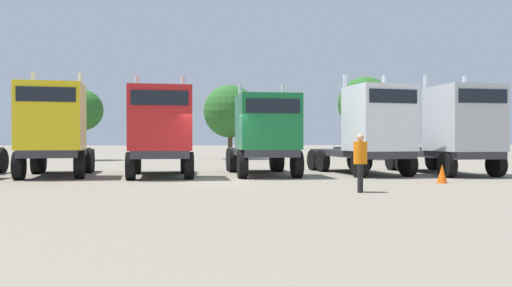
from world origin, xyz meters
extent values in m
plane|color=gray|center=(0.00, 0.00, 0.00)|extent=(200.00, 200.00, 0.00)
cylinder|color=black|center=(-9.59, 5.15, 0.56)|extent=(0.36, 1.12, 1.12)
cube|color=#333338|center=(-6.59, 3.42, 0.99)|extent=(2.84, 5.94, 0.30)
cube|color=yellow|center=(-6.40, 1.78, 2.45)|extent=(2.66, 2.69, 2.62)
cube|color=black|center=(-6.26, 0.56, 3.23)|extent=(2.09, 0.28, 0.55)
cylinder|color=silver|center=(-5.62, 3.25, 2.75)|extent=(0.20, 0.20, 3.22)
cylinder|color=silver|center=(-7.51, 3.03, 2.75)|extent=(0.20, 0.20, 3.22)
cylinder|color=#333338|center=(-6.74, 4.67, 1.20)|extent=(1.22, 1.22, 0.12)
cylinder|color=black|center=(-5.25, 1.40, 0.54)|extent=(0.47, 1.12, 1.09)
cylinder|color=black|center=(-7.44, 1.14, 0.54)|extent=(0.47, 1.12, 1.09)
cylinder|color=black|center=(-5.65, 4.80, 0.54)|extent=(0.47, 1.12, 1.09)
cylinder|color=black|center=(-7.83, 4.55, 0.54)|extent=(0.47, 1.12, 1.09)
cylinder|color=black|center=(-5.77, 5.89, 0.54)|extent=(0.47, 1.12, 1.09)
cylinder|color=black|center=(-7.96, 5.64, 0.54)|extent=(0.47, 1.12, 1.09)
cube|color=#333338|center=(-2.23, 2.81, 0.97)|extent=(2.57, 5.86, 0.30)
cube|color=red|center=(-2.12, 1.12, 2.36)|extent=(2.55, 2.50, 2.49)
cube|color=black|center=(-2.04, -0.07, 3.09)|extent=(2.10, 0.18, 0.55)
cylinder|color=silver|center=(-1.25, 2.50, 2.66)|extent=(0.19, 0.19, 3.09)
cylinder|color=silver|center=(-3.15, 2.38, 2.66)|extent=(0.19, 0.19, 3.09)
cylinder|color=#333338|center=(-2.31, 4.06, 1.18)|extent=(1.17, 1.17, 0.12)
cylinder|color=black|center=(-0.99, 0.72, 0.53)|extent=(0.42, 1.09, 1.07)
cylinder|color=black|center=(-3.18, 0.57, 0.53)|extent=(0.42, 1.09, 1.07)
cylinder|color=black|center=(-1.21, 4.14, 0.53)|extent=(0.42, 1.09, 1.07)
cylinder|color=black|center=(-3.41, 4.00, 0.53)|extent=(0.42, 1.09, 1.07)
cylinder|color=black|center=(-1.28, 5.24, 0.53)|extent=(0.42, 1.09, 1.07)
cylinder|color=black|center=(-3.48, 5.09, 0.53)|extent=(0.42, 1.09, 1.07)
cube|color=#333338|center=(2.12, 3.23, 0.99)|extent=(2.41, 6.19, 0.30)
cube|color=#197238|center=(2.19, 1.46, 2.25)|extent=(2.49, 2.66, 2.22)
cube|color=black|center=(2.23, 0.16, 2.83)|extent=(2.10, 0.11, 0.55)
cylinder|color=silver|center=(3.08, 2.94, 2.55)|extent=(0.19, 0.19, 2.82)
cylinder|color=silver|center=(1.19, 2.87, 2.55)|extent=(0.19, 0.19, 2.82)
cylinder|color=#333338|center=(2.08, 4.58, 1.20)|extent=(1.14, 1.14, 0.12)
cylinder|color=black|center=(3.31, 0.91, 0.55)|extent=(0.39, 1.10, 1.09)
cylinder|color=black|center=(1.11, 0.84, 0.55)|extent=(0.39, 1.10, 1.09)
cylinder|color=black|center=(3.17, 4.73, 0.55)|extent=(0.39, 1.10, 1.09)
cylinder|color=black|center=(0.97, 4.65, 0.55)|extent=(0.39, 1.10, 1.09)
cylinder|color=black|center=(3.13, 5.83, 0.55)|extent=(0.39, 1.10, 1.09)
cylinder|color=black|center=(0.93, 5.75, 0.55)|extent=(0.39, 1.10, 1.09)
cube|color=#333338|center=(6.57, 3.27, 0.91)|extent=(3.14, 6.39, 0.30)
cube|color=white|center=(6.88, 1.36, 2.42)|extent=(2.72, 2.60, 2.72)
cube|color=black|center=(7.06, 0.23, 3.26)|extent=(2.08, 0.37, 0.55)
cylinder|color=silver|center=(7.61, 2.77, 2.72)|extent=(0.21, 0.21, 3.32)
cylinder|color=silver|center=(5.74, 2.47, 2.72)|extent=(0.21, 0.21, 3.32)
cylinder|color=#333338|center=(6.36, 4.60, 1.12)|extent=(1.26, 1.26, 0.12)
cylinder|color=black|center=(8.03, 1.11, 0.51)|extent=(0.50, 1.06, 1.01)
cylinder|color=black|center=(5.86, 0.77, 0.51)|extent=(0.50, 1.06, 1.01)
cylinder|color=black|center=(7.43, 4.89, 0.51)|extent=(0.50, 1.06, 1.01)
cylinder|color=black|center=(5.26, 4.54, 0.51)|extent=(0.50, 1.06, 1.01)
cylinder|color=black|center=(7.26, 5.98, 0.51)|extent=(0.50, 1.06, 1.01)
cylinder|color=black|center=(5.08, 5.63, 0.51)|extent=(0.50, 1.06, 1.01)
cube|color=#333338|center=(10.29, 2.80, 0.90)|extent=(2.62, 6.33, 0.30)
cube|color=#B7BABF|center=(10.41, 1.00, 2.41)|extent=(2.57, 2.74, 2.72)
cube|color=black|center=(10.50, -0.31, 3.25)|extent=(2.10, 0.18, 0.55)
cylinder|color=silver|center=(11.26, 2.50, 2.71)|extent=(0.19, 0.19, 3.32)
cylinder|color=silver|center=(9.36, 2.37, 2.71)|extent=(0.19, 0.19, 3.32)
cylinder|color=#333338|center=(10.19, 4.16, 1.11)|extent=(1.17, 1.17, 0.12)
cylinder|color=black|center=(11.55, 0.48, 0.50)|extent=(0.42, 1.02, 1.00)
cylinder|color=black|center=(9.35, 0.33, 0.50)|extent=(0.42, 1.02, 1.00)
cylinder|color=black|center=(11.28, 4.37, 0.50)|extent=(0.42, 1.02, 1.00)
cylinder|color=black|center=(9.09, 4.22, 0.50)|extent=(0.42, 1.02, 1.00)
cylinder|color=black|center=(11.21, 5.47, 0.50)|extent=(0.42, 1.02, 1.00)
cylinder|color=black|center=(9.01, 5.32, 0.50)|extent=(0.42, 1.02, 1.00)
cylinder|color=black|center=(4.07, -4.80, 0.42)|extent=(0.20, 0.20, 0.83)
cylinder|color=black|center=(4.16, -4.54, 0.42)|extent=(0.20, 0.20, 0.83)
cylinder|color=orange|center=(4.11, -4.67, 1.16)|extent=(0.51, 0.51, 0.66)
sphere|color=tan|center=(4.11, -4.67, 1.60)|extent=(0.23, 0.23, 0.23)
cone|color=#F2590C|center=(7.95, -2.05, 0.34)|extent=(0.36, 0.36, 0.67)
cylinder|color=#4C3823|center=(-9.00, 18.91, 1.23)|extent=(0.36, 0.36, 2.46)
sphere|color=#286023|center=(-9.00, 18.91, 3.66)|extent=(2.99, 2.99, 2.99)
cylinder|color=#4C3823|center=(1.81, 20.19, 1.02)|extent=(0.36, 0.36, 2.05)
sphere|color=#286023|center=(1.81, 20.19, 3.69)|extent=(4.10, 4.10, 4.10)
cylinder|color=#4C3823|center=(11.97, 18.35, 1.29)|extent=(0.36, 0.36, 2.57)
sphere|color=#286023|center=(11.97, 18.35, 4.22)|extent=(4.11, 4.11, 4.11)
camera|label=1|loc=(-0.61, -19.17, 1.58)|focal=35.75mm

